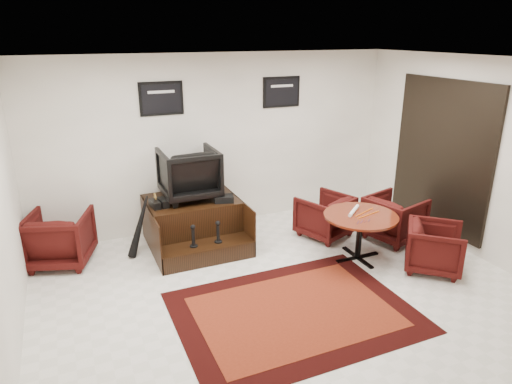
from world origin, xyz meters
TOP-DOWN VIEW (x-y plane):
  - ground at (0.00, 0.00)m, footprint 6.00×6.00m
  - room_shell at (0.41, 0.12)m, footprint 6.02×5.02m
  - area_rug at (-0.12, -0.39)m, footprint 2.69×2.02m
  - shine_podium at (-0.66, 1.85)m, footprint 1.36×1.41m
  - shine_chair at (-0.66, 1.99)m, footprint 0.82×0.77m
  - shoes_pair at (-1.18, 1.81)m, footprint 0.26×0.30m
  - polish_kit at (-0.25, 1.62)m, footprint 0.32×0.26m
  - umbrella_black at (-1.49, 1.75)m, footprint 0.35×0.13m
  - umbrella_hooked at (-1.47, 1.87)m, footprint 0.32×0.12m
  - armchair_side at (-2.55, 1.98)m, footprint 1.00×0.97m
  - meeting_table at (1.35, 0.44)m, footprint 1.03×1.03m
  - table_chair_back at (1.32, 1.31)m, footprint 0.92×0.90m
  - table_chair_window at (2.25, 0.77)m, footprint 0.88×0.92m
  - table_chair_corner at (2.10, -0.24)m, footprint 0.96×0.96m
  - paper_roll at (1.32, 0.56)m, footprint 0.35×0.31m
  - table_clutter at (1.42, 0.40)m, footprint 0.56×0.40m

SIDE VIEW (x-z plane):
  - ground at x=0.00m, z-range 0.00..0.00m
  - area_rug at x=-0.12m, z-range 0.00..0.01m
  - shine_podium at x=-0.66m, z-range -0.03..0.68m
  - table_chair_corner at x=2.10m, z-range 0.00..0.72m
  - table_chair_back at x=1.32m, z-range 0.00..0.75m
  - table_chair_window at x=2.25m, z-range 0.00..0.78m
  - armchair_side at x=-2.55m, z-range 0.00..0.83m
  - umbrella_hooked at x=-1.47m, z-range 0.00..0.86m
  - umbrella_black at x=-1.49m, z-range 0.00..0.94m
  - meeting_table at x=1.35m, z-range 0.25..0.93m
  - table_clutter at x=1.42m, z-range 0.67..0.69m
  - paper_roll at x=1.32m, z-range 0.67..0.72m
  - polish_kit at x=-0.25m, z-range 0.70..0.80m
  - shoes_pair at x=-1.18m, z-range 0.70..0.81m
  - shine_chair at x=-0.66m, z-range 0.70..1.55m
  - room_shell at x=0.41m, z-range 0.38..3.19m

